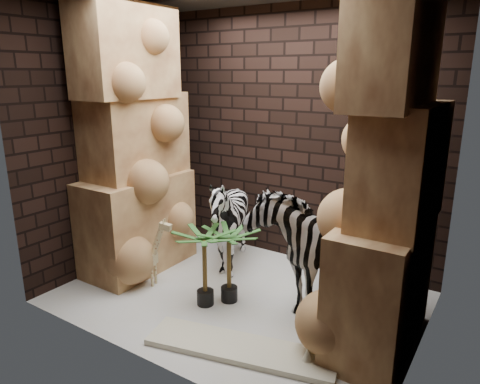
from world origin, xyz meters
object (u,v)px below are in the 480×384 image
Objects in this scene: zebra_right at (311,228)px; palm_front at (229,266)px; surfboard at (240,348)px; giraffe_toy at (144,250)px; palm_back at (205,268)px; zebra_left at (229,227)px.

palm_front is at bearing -143.48° from zebra_right.
giraffe_toy is at bearing 150.35° from surfboard.
palm_back is at bearing -15.55° from giraffe_toy.
palm_back is (0.82, 0.01, -0.00)m from giraffe_toy.
palm_back is (-0.16, -0.19, 0.01)m from palm_front.
palm_back is at bearing 134.09° from surfboard.
surfboard is at bearing -49.25° from palm_front.
zebra_left is 1.51× the size of palm_front.
giraffe_toy is at bearing -168.44° from palm_front.
zebra_left reaches higher than giraffe_toy.
zebra_right reaches higher than giraffe_toy.
zebra_right is 1.12m from palm_back.
giraffe_toy is 1.63m from surfboard.
palm_back is at bearing -140.44° from zebra_right.
zebra_right is 1.80m from giraffe_toy.
surfboard is at bearing -32.20° from giraffe_toy.
zebra_right is 0.96× the size of surfboard.
zebra_left is 0.73× the size of surfboard.
zebra_right reaches higher than palm_front.
zebra_left is 1.64m from surfboard.
zebra_left is 0.73m from palm_front.
palm_front is 0.48× the size of surfboard.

